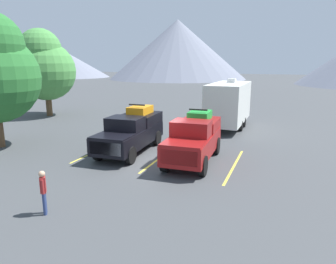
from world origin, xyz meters
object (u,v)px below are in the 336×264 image
at_px(camper_trailer_a, 229,103).
at_px(person_a, 43,189).
at_px(pickup_truck_b, 194,138).
at_px(pickup_truck_a, 132,131).

bearing_deg(camper_trailer_a, person_a, -101.09).
xyz_separation_m(pickup_truck_b, person_a, (-3.10, -7.45, -0.34)).
xyz_separation_m(pickup_truck_b, camper_trailer_a, (0.11, 8.93, 0.76)).
bearing_deg(person_a, pickup_truck_b, 67.39).
bearing_deg(pickup_truck_b, pickup_truck_a, 173.13).
distance_m(pickup_truck_a, pickup_truck_b, 3.95).
bearing_deg(person_a, camper_trailer_a, 78.91).
height_order(camper_trailer_a, person_a, camper_trailer_a).
bearing_deg(pickup_truck_a, person_a, -84.06).
bearing_deg(pickup_truck_b, person_a, -112.61).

